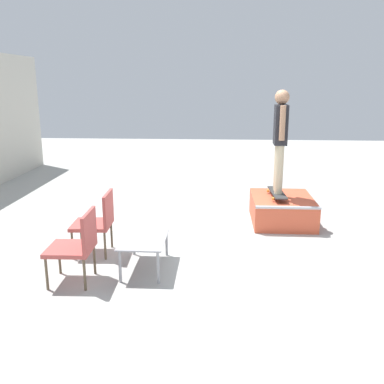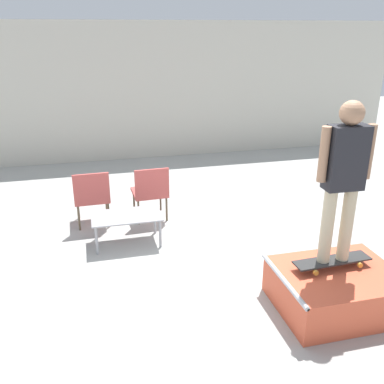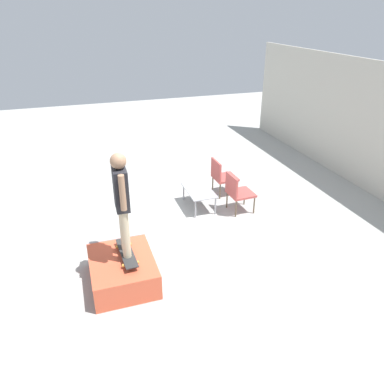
{
  "view_description": "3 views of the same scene",
  "coord_description": "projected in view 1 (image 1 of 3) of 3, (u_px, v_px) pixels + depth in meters",
  "views": [
    {
      "loc": [
        -6.0,
        -0.09,
        2.32
      ],
      "look_at": [
        -0.0,
        0.27,
        0.78
      ],
      "focal_mm": 40.0,
      "sensor_mm": 36.0,
      "label": 1
    },
    {
      "loc": [
        -1.35,
        -4.61,
        2.84
      ],
      "look_at": [
        -0.14,
        0.29,
        0.89
      ],
      "focal_mm": 40.0,
      "sensor_mm": 36.0,
      "label": 2
    },
    {
      "loc": [
        6.07,
        -1.67,
        4.05
      ],
      "look_at": [
        0.01,
        0.34,
        0.89
      ],
      "focal_mm": 35.0,
      "sensor_mm": 36.0,
      "label": 3
    }
  ],
  "objects": [
    {
      "name": "coffee_table",
      "position": [
        145.0,
        240.0,
        5.44
      ],
      "size": [
        0.95,
        0.56,
        0.43
      ],
      "color": "#9E9EA3",
      "rests_on": "ground_plane"
    },
    {
      "name": "patio_chair_right",
      "position": [
        98.0,
        219.0,
        5.88
      ],
      "size": [
        0.54,
        0.54,
        0.88
      ],
      "rotation": [
        0.0,
        0.0,
        3.19
      ],
      "color": "brown",
      "rests_on": "ground_plane"
    },
    {
      "name": "skate_ramp_box",
      "position": [
        282.0,
        209.0,
        7.31
      ],
      "size": [
        1.28,
        1.01,
        0.46
      ],
      "color": "#DB5638",
      "rests_on": "ground_plane"
    },
    {
      "name": "ground_plane",
      "position": [
        210.0,
        243.0,
        6.39
      ],
      "size": [
        24.0,
        24.0,
        0.0
      ],
      "primitive_type": "plane",
      "color": "#A8A8A3"
    },
    {
      "name": "person_skater",
      "position": [
        280.0,
        133.0,
        6.97
      ],
      "size": [
        0.57,
        0.24,
        1.68
      ],
      "rotation": [
        0.0,
        0.0,
        -0.04
      ],
      "color": "#C6B793",
      "rests_on": "skateboard_on_ramp"
    },
    {
      "name": "skateboard_on_ramp",
      "position": [
        277.0,
        193.0,
        7.22
      ],
      "size": [
        0.87,
        0.29,
        0.07
      ],
      "rotation": [
        0.0,
        0.0,
        0.04
      ],
      "color": "#2D2D2D",
      "rests_on": "skate_ramp_box"
    },
    {
      "name": "patio_chair_left",
      "position": [
        77.0,
        243.0,
        5.02
      ],
      "size": [
        0.53,
        0.53,
        0.88
      ],
      "rotation": [
        0.0,
        0.0,
        3.17
      ],
      "color": "brown",
      "rests_on": "ground_plane"
    }
  ]
}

